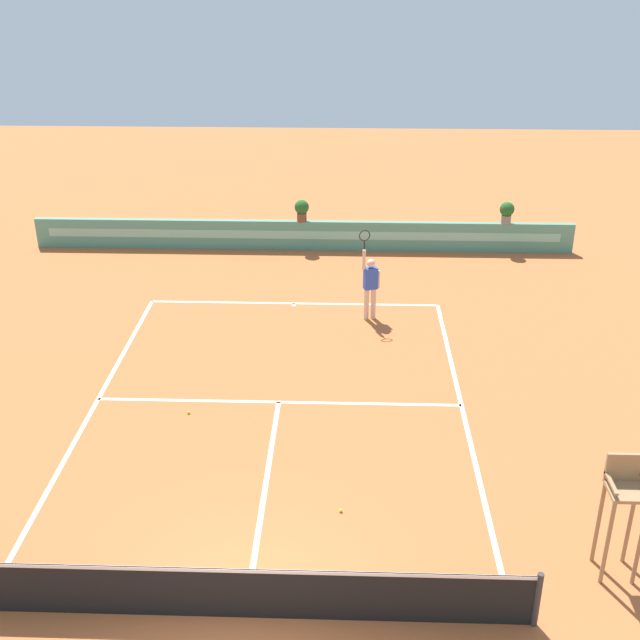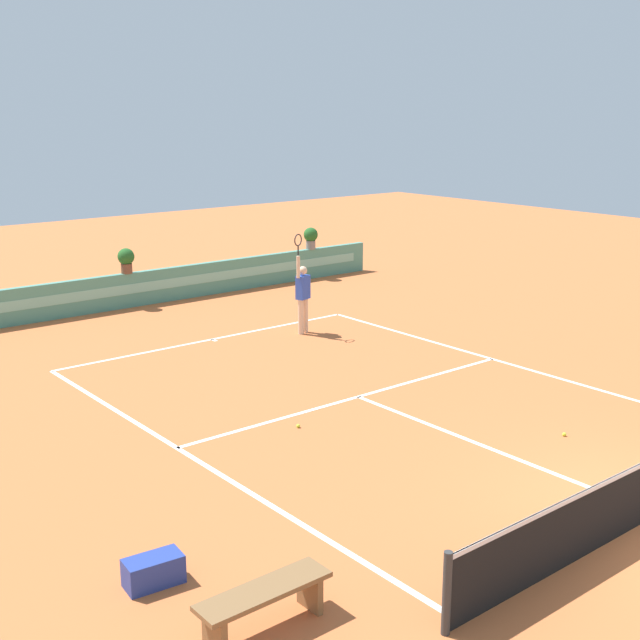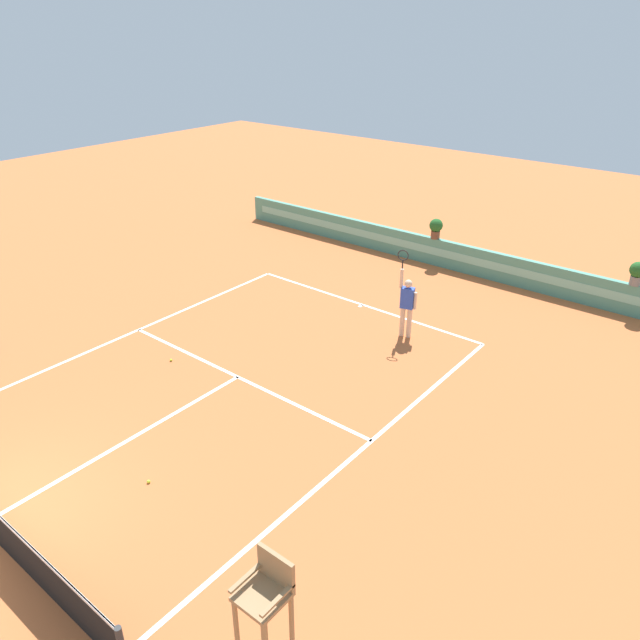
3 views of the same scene
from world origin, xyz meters
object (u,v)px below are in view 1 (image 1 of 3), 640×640
object	(u,v)px
umpire_chair	(623,503)
potted_plant_far_right	(507,211)
tennis_ball_near_baseline	(341,511)
tennis_ball_mid_court	(189,412)
tennis_player	(370,283)
potted_plant_centre	(302,209)

from	to	relation	value
umpire_chair	potted_plant_far_right	bearing A→B (deg)	86.99
tennis_ball_near_baseline	tennis_ball_mid_court	bearing A→B (deg)	136.01
tennis_player	tennis_ball_mid_court	world-z (taller)	tennis_player
tennis_ball_near_baseline	potted_plant_centre	xyz separation A→B (m)	(-1.46, 13.81, 1.38)
potted_plant_far_right	umpire_chair	bearing A→B (deg)	-93.01
tennis_ball_near_baseline	potted_plant_far_right	world-z (taller)	potted_plant_far_right
umpire_chair	potted_plant_centre	world-z (taller)	umpire_chair
umpire_chair	potted_plant_far_right	xyz separation A→B (m)	(0.80, 15.13, 0.07)
potted_plant_centre	umpire_chair	bearing A→B (deg)	-68.56
umpire_chair	tennis_ball_mid_court	size ratio (longest dim) A/B	31.47
tennis_player	potted_plant_centre	size ratio (longest dim) A/B	3.57
tennis_ball_mid_court	potted_plant_centre	world-z (taller)	potted_plant_centre
umpire_chair	tennis_ball_near_baseline	size ratio (longest dim) A/B	31.47
potted_plant_centre	tennis_ball_mid_court	bearing A→B (deg)	-100.37
tennis_ball_near_baseline	tennis_ball_mid_court	xyz separation A→B (m)	(-3.39, 3.27, 0.00)
tennis_player	umpire_chair	bearing A→B (deg)	-68.61
potted_plant_centre	tennis_player	bearing A→B (deg)	-68.47
tennis_player	potted_plant_far_right	bearing A→B (deg)	49.94
umpire_chair	tennis_ball_near_baseline	bearing A→B (deg)	163.69
umpire_chair	potted_plant_centre	size ratio (longest dim) A/B	2.96
tennis_ball_near_baseline	potted_plant_centre	bearing A→B (deg)	96.02
tennis_ball_near_baseline	potted_plant_far_right	size ratio (longest dim) A/B	0.09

